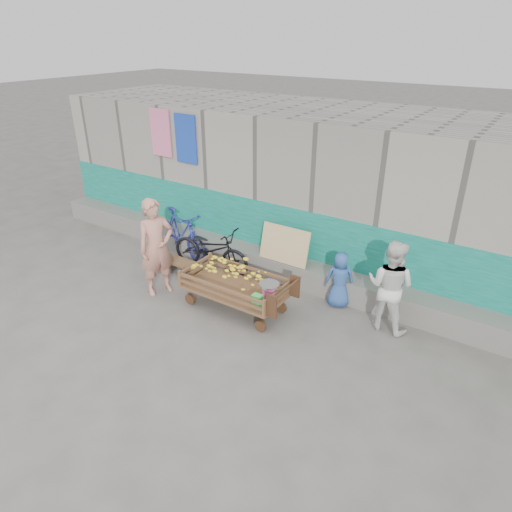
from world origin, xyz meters
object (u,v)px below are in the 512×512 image
Objects in this scene: banana_cart at (233,280)px; bicycle_dark at (211,249)px; woman at (390,286)px; bench at (180,264)px; vendor_man at (157,247)px; child at (340,280)px; bicycle_blue at (181,233)px.

banana_cart is 1.52m from bicycle_dark.
bicycle_dark is at bearing 3.41° from woman.
vendor_man is at bearing -76.57° from bench.
child is (1.50, 1.10, -0.06)m from banana_cart.
child reaches higher than bench.
bicycle_blue reaches higher than banana_cart.
bench is 0.59× the size of vendor_man.
bench is at bearing 37.16° from vendor_man.
woman reaches higher than banana_cart.
banana_cart is 1.54m from vendor_man.
bicycle_dark is at bearing 46.67° from bench.
banana_cart is 1.16× the size of bicycle_blue.
woman is 0.92× the size of bicycle_blue.
banana_cart is 1.92× the size of child.
vendor_man is at bearing -168.59° from banana_cart.
vendor_man is 3.31m from child.
woman reaches higher than bench.
bicycle_blue is at bearing 0.90° from woman.
woman is 3.66m from bicycle_dark.
vendor_man is (-1.47, -0.30, 0.34)m from banana_cart.
child reaches higher than bicycle_blue.
banana_cart is 1.83× the size of bench.
vendor_man is at bearing -1.14° from child.
bicycle_dark is (-3.64, -0.01, -0.32)m from woman.
child is 0.58× the size of bicycle_dark.
woman is 0.98m from child.
bicycle_blue is at bearing 153.11° from banana_cart.
child is (-0.93, 0.19, -0.27)m from woman.
vendor_man is 4.08m from woman.
bicycle_blue is (-2.18, 1.10, -0.06)m from banana_cart.
bicycle_dark is (0.25, 1.20, -0.45)m from vendor_man.
child is (2.97, 1.40, -0.40)m from vendor_man.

